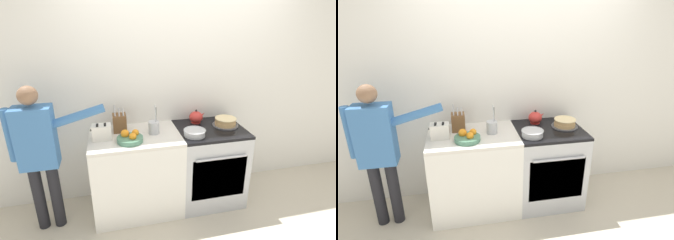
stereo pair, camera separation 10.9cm
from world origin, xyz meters
TOP-DOWN VIEW (x-y plane):
  - ground_plane at (0.00, 0.00)m, footprint 16.00×16.00m
  - wall_back at (0.00, 0.68)m, footprint 8.00×0.04m
  - counter_cabinet at (-0.60, 0.33)m, footprint 0.93×0.66m
  - stove_range at (0.23, 0.32)m, footprint 0.73×0.69m
  - layer_cake at (0.42, 0.35)m, footprint 0.29×0.29m
  - tea_kettle at (0.13, 0.52)m, footprint 0.19×0.16m
  - mixing_bowl at (0.00, 0.18)m, footprint 0.23×0.23m
  - knife_block at (-0.74, 0.47)m, footprint 0.14×0.15m
  - utensil_crock at (-0.40, 0.33)m, footprint 0.12×0.12m
  - fruit_bowl at (-0.66, 0.20)m, footprint 0.26×0.26m
  - toaster at (-0.93, 0.30)m, footprint 0.20×0.12m
  - person_baker at (-1.50, 0.24)m, footprint 0.89×0.20m

SIDE VIEW (x-z plane):
  - ground_plane at x=0.00m, z-range 0.00..0.00m
  - counter_cabinet at x=-0.60m, z-range 0.00..0.90m
  - stove_range at x=0.23m, z-range 0.00..0.90m
  - person_baker at x=-1.50m, z-range 0.14..1.63m
  - mixing_bowl at x=0.00m, z-range 0.90..0.97m
  - fruit_bowl at x=-0.66m, z-range 0.88..0.99m
  - layer_cake at x=0.42m, z-range 0.90..0.99m
  - tea_kettle at x=0.13m, z-range 0.89..1.05m
  - utensil_crock at x=-0.40m, z-range 0.81..1.13m
  - toaster at x=-0.93m, z-range 0.90..1.06m
  - knife_block at x=-0.74m, z-range 0.86..1.14m
  - wall_back at x=0.00m, z-range 0.00..2.60m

